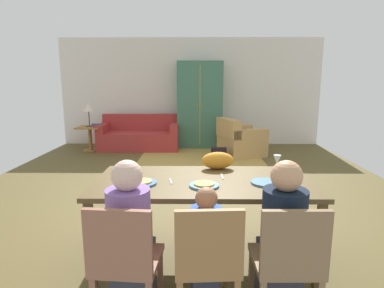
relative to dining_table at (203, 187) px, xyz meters
name	(u,v)px	position (x,y,z in m)	size (l,w,h in m)	color
ground_plane	(188,185)	(-0.19, 2.21, -0.70)	(6.62, 6.78, 0.02)	brown
back_wall	(191,92)	(-0.19, 5.65, 0.66)	(6.62, 0.10, 2.70)	silver
dining_table	(203,187)	(0.00, 0.00, 0.00)	(1.91, 0.94, 0.76)	brown
plate_near_man	(142,183)	(-0.53, -0.12, 0.08)	(0.25, 0.25, 0.02)	teal
pizza_near_man	(142,181)	(-0.53, -0.12, 0.09)	(0.17, 0.17, 0.01)	tan
plate_near_child	(204,185)	(0.00, -0.18, 0.08)	(0.25, 0.25, 0.02)	teal
pizza_near_child	(204,184)	(0.00, -0.18, 0.09)	(0.17, 0.17, 0.01)	gold
plate_near_woman	(266,183)	(0.53, -0.10, 0.08)	(0.25, 0.25, 0.02)	teal
wine_glass	(277,161)	(0.69, 0.18, 0.20)	(0.07, 0.07, 0.19)	silver
fork	(171,181)	(-0.29, -0.05, 0.07)	(0.02, 0.15, 0.01)	silver
knife	(222,176)	(0.17, 0.10, 0.07)	(0.01, 0.17, 0.01)	silver
dining_chair_man	(124,258)	(-0.53, -0.83, -0.20)	(0.45, 0.45, 0.87)	#905941
person_man	(131,242)	(-0.52, -0.66, -0.18)	(0.30, 0.41, 1.11)	#3E4353
dining_chair_child	(207,258)	(0.00, -0.83, -0.20)	(0.44, 0.44, 0.87)	olive
person_child	(205,253)	(0.00, -0.66, -0.26)	(0.22, 0.29, 0.92)	#3B3F57
dining_chair_woman	(288,259)	(0.53, -0.83, -0.20)	(0.42, 0.42, 0.87)	olive
person_woman	(281,242)	(0.53, -0.66, -0.18)	(0.30, 0.40, 1.11)	#3A394A
cat	(218,160)	(0.15, 0.37, 0.15)	(0.32, 0.16, 0.17)	orange
area_rug	(200,156)	(0.04, 4.12, -0.69)	(2.60, 1.80, 0.01)	#AE8B43
couch	(140,136)	(-1.42, 4.98, -0.39)	(1.90, 0.86, 0.82)	#A42E2D
armchair	(240,141)	(0.92, 4.30, -0.37)	(1.10, 1.10, 0.82)	tan
armoire	(200,105)	(0.04, 5.26, 0.36)	(1.10, 0.59, 2.10)	#3B6B54
side_table	(90,135)	(-2.55, 4.72, -0.32)	(0.56, 0.56, 0.58)	olive
table_lamp	(88,108)	(-2.55, 4.72, 0.32)	(0.26, 0.26, 0.54)	#4C3B33
book_lower	(97,126)	(-2.35, 4.67, -0.10)	(0.22, 0.16, 0.03)	maroon
book_upper	(97,124)	(-2.39, 4.78, -0.07)	(0.22, 0.16, 0.03)	#384477
handbag	(219,154)	(0.42, 3.82, -0.56)	(0.32, 0.16, 0.26)	black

